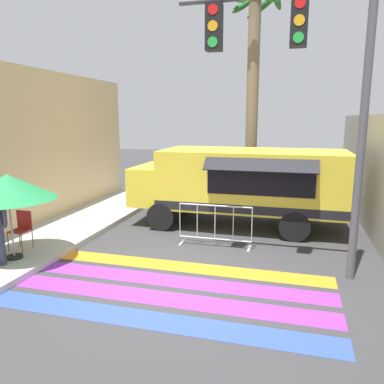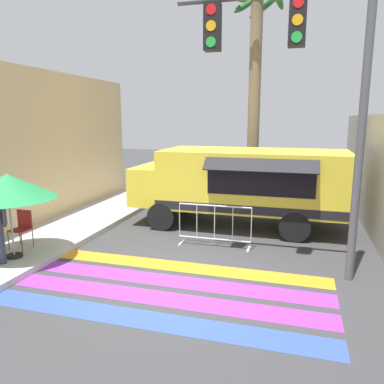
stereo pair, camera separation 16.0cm
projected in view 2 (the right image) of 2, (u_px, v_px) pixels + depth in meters
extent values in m
plane|color=#38383A|center=(173.00, 278.00, 7.72)|extent=(60.00, 60.00, 0.00)
cube|color=#334FB2|center=(139.00, 318.00, 6.14)|extent=(6.40, 0.56, 0.01)
cube|color=purple|center=(156.00, 298.00, 6.86)|extent=(6.40, 0.56, 0.01)
cube|color=purple|center=(170.00, 281.00, 7.58)|extent=(6.40, 0.56, 0.01)
cube|color=orange|center=(182.00, 267.00, 8.29)|extent=(6.40, 0.56, 0.01)
cube|color=yellow|center=(253.00, 179.00, 11.09)|extent=(5.35, 2.40, 1.70)
cube|color=yellow|center=(169.00, 184.00, 11.88)|extent=(1.89, 2.20, 1.15)
cube|color=#1E232D|center=(142.00, 174.00, 12.07)|extent=(0.06, 1.92, 0.44)
cube|color=black|center=(260.00, 182.00, 9.84)|extent=(2.83, 0.03, 0.76)
cube|color=black|center=(260.00, 165.00, 9.56)|extent=(2.93, 0.43, 0.31)
cube|color=black|center=(247.00, 210.00, 10.09)|extent=(5.35, 0.01, 0.24)
cylinder|color=black|center=(161.00, 216.00, 10.95)|extent=(0.82, 0.22, 0.82)
cylinder|color=black|center=(184.00, 201.00, 13.02)|extent=(0.82, 0.22, 0.82)
cylinder|color=black|center=(295.00, 227.00, 9.92)|extent=(0.82, 0.22, 0.82)
cylinder|color=black|center=(296.00, 208.00, 11.99)|extent=(0.82, 0.22, 0.82)
cylinder|color=#515456|center=(362.00, 131.00, 7.08)|extent=(0.16, 0.16, 6.01)
cube|color=black|center=(298.00, 22.00, 7.00)|extent=(0.32, 0.28, 0.90)
cylinder|color=red|center=(298.00, 2.00, 6.81)|extent=(0.20, 0.02, 0.20)
cylinder|color=#F2A519|center=(298.00, 20.00, 6.87)|extent=(0.20, 0.02, 0.20)
cylinder|color=green|center=(297.00, 37.00, 6.93)|extent=(0.20, 0.02, 0.20)
cube|color=black|center=(213.00, 27.00, 7.45)|extent=(0.32, 0.28, 0.90)
cylinder|color=red|center=(211.00, 9.00, 7.26)|extent=(0.20, 0.02, 0.20)
cylinder|color=#F2A519|center=(211.00, 26.00, 7.32)|extent=(0.20, 0.02, 0.20)
cylinder|color=green|center=(211.00, 42.00, 7.38)|extent=(0.20, 0.02, 0.20)
cylinder|color=black|center=(14.00, 256.00, 8.48)|extent=(0.36, 0.36, 0.06)
cylinder|color=#B2B2B7|center=(11.00, 216.00, 8.30)|extent=(0.04, 0.04, 1.91)
cone|color=#268C4C|center=(8.00, 186.00, 8.17)|extent=(2.05, 2.05, 0.55)
cylinder|color=#4C4C51|center=(9.00, 241.00, 8.86)|extent=(0.02, 0.02, 0.46)
cylinder|color=#4C4C51|center=(22.00, 243.00, 8.76)|extent=(0.02, 0.02, 0.46)
cylinder|color=#4C4C51|center=(20.00, 237.00, 9.22)|extent=(0.02, 0.02, 0.46)
cylinder|color=#4C4C51|center=(33.00, 238.00, 9.12)|extent=(0.02, 0.02, 0.46)
cube|color=#B22626|center=(20.00, 230.00, 8.94)|extent=(0.40, 0.40, 0.03)
cube|color=#B22626|center=(25.00, 219.00, 9.07)|extent=(0.40, 0.03, 0.43)
cylinder|color=#2D3347|center=(2.00, 246.00, 8.03)|extent=(0.13, 0.13, 0.82)
cylinder|color=#3F3F47|center=(4.00, 211.00, 7.84)|extent=(0.09, 0.09, 0.56)
cylinder|color=#B7BABF|center=(215.00, 206.00, 9.40)|extent=(1.87, 0.04, 0.04)
cylinder|color=#B7BABF|center=(214.00, 239.00, 9.57)|extent=(1.87, 0.04, 0.04)
cylinder|color=#B7BABF|center=(180.00, 220.00, 9.74)|extent=(0.02, 0.02, 0.88)
cylinder|color=#B7BABF|center=(197.00, 221.00, 9.62)|extent=(0.02, 0.02, 0.88)
cylinder|color=#B7BABF|center=(215.00, 223.00, 9.49)|extent=(0.02, 0.02, 0.88)
cylinder|color=#B7BABF|center=(233.00, 224.00, 9.36)|extent=(0.02, 0.02, 0.88)
cylinder|color=#B7BABF|center=(251.00, 225.00, 9.23)|extent=(0.02, 0.02, 0.88)
cube|color=#B7BABF|center=(182.00, 243.00, 9.85)|extent=(0.06, 0.44, 0.03)
cube|color=#B7BABF|center=(249.00, 249.00, 9.37)|extent=(0.06, 0.44, 0.03)
cylinder|color=#7A664C|center=(254.00, 106.00, 13.62)|extent=(0.43, 0.43, 7.31)
ellipsoid|color=#2D6B33|center=(265.00, 6.00, 13.49)|extent=(1.29, 0.59, 0.87)
ellipsoid|color=#2D6B33|center=(244.00, 6.00, 13.40)|extent=(0.86, 1.10, 0.82)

